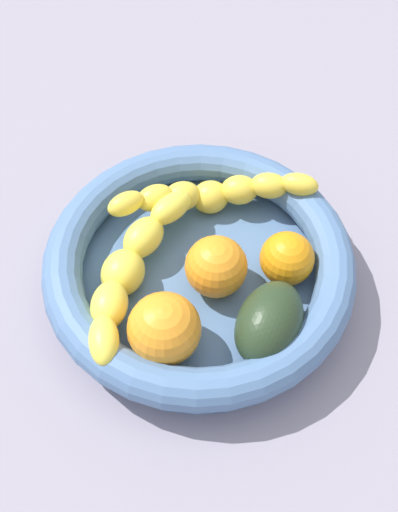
# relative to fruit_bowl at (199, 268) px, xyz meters

# --- Properties ---
(kitchen_counter) EXTENTS (1.20, 1.20, 0.03)m
(kitchen_counter) POSITION_rel_fruit_bowl_xyz_m (0.00, 0.00, -0.05)
(kitchen_counter) COLOR gray
(kitchen_counter) RESTS_ON ground
(fruit_bowl) EXTENTS (0.30, 0.30, 0.06)m
(fruit_bowl) POSITION_rel_fruit_bowl_xyz_m (0.00, 0.00, 0.00)
(fruit_bowl) COLOR #4E70A0
(fruit_bowl) RESTS_ON kitchen_counter
(banana_draped_left) EXTENTS (0.17, 0.14, 0.05)m
(banana_draped_left) POSITION_rel_fruit_bowl_xyz_m (-0.06, 0.02, 0.02)
(banana_draped_left) COLOR yellow
(banana_draped_left) RESTS_ON fruit_bowl
(banana_draped_right) EXTENTS (0.20, 0.11, 0.05)m
(banana_draped_right) POSITION_rel_fruit_bowl_xyz_m (0.05, 0.06, 0.02)
(banana_draped_right) COLOR yellow
(banana_draped_right) RESTS_ON fruit_bowl
(orange_front) EXTENTS (0.06, 0.06, 0.06)m
(orange_front) POSITION_rel_fruit_bowl_xyz_m (0.01, -0.02, 0.02)
(orange_front) COLOR orange
(orange_front) RESTS_ON fruit_bowl
(orange_mid_left) EXTENTS (0.07, 0.07, 0.07)m
(orange_mid_left) POSITION_rel_fruit_bowl_xyz_m (-0.07, -0.05, 0.02)
(orange_mid_left) COLOR orange
(orange_mid_left) RESTS_ON fruit_bowl
(orange_mid_right) EXTENTS (0.05, 0.05, 0.05)m
(orange_mid_right) POSITION_rel_fruit_bowl_xyz_m (0.07, -0.05, 0.02)
(orange_mid_right) COLOR orange
(orange_mid_right) RESTS_ON fruit_bowl
(avocado_dark) EXTENTS (0.10, 0.09, 0.06)m
(avocado_dark) POSITION_rel_fruit_bowl_xyz_m (0.01, -0.09, 0.02)
(avocado_dark) COLOR #263820
(avocado_dark) RESTS_ON fruit_bowl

